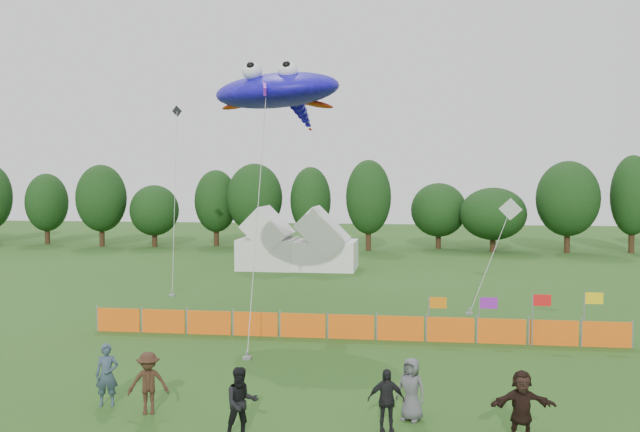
# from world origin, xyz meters

# --- Properties ---
(ground) EXTENTS (160.00, 160.00, 0.00)m
(ground) POSITION_xyz_m (0.00, 0.00, 0.00)
(ground) COLOR #234C16
(ground) RESTS_ON ground
(treeline) EXTENTS (104.57, 8.78, 8.36)m
(treeline) POSITION_xyz_m (1.61, 44.93, 4.18)
(treeline) COLOR #382314
(treeline) RESTS_ON ground
(tent_left) EXTENTS (4.05, 4.05, 3.57)m
(tent_left) POSITION_xyz_m (-7.25, 30.45, 1.80)
(tent_left) COLOR silver
(tent_left) RESTS_ON ground
(tent_right) EXTENTS (4.82, 3.85, 3.40)m
(tent_right) POSITION_xyz_m (-3.24, 30.45, 1.72)
(tent_right) COLOR white
(tent_right) RESTS_ON ground
(barrier_fence) EXTENTS (21.90, 0.06, 1.00)m
(barrier_fence) POSITION_xyz_m (0.85, 8.99, 0.50)
(barrier_fence) COLOR #F95F0D
(barrier_fence) RESTS_ON ground
(flag_row) EXTENTS (6.73, 0.39, 2.13)m
(flag_row) POSITION_xyz_m (7.25, 8.97, 1.33)
(flag_row) COLOR gray
(flag_row) RESTS_ON ground
(spectator_a) EXTENTS (0.74, 0.57, 1.81)m
(spectator_a) POSITION_xyz_m (-5.33, -0.43, 0.90)
(spectator_a) COLOR #314252
(spectator_a) RESTS_ON ground
(spectator_b) EXTENTS (1.10, 1.02, 1.82)m
(spectator_b) POSITION_xyz_m (-0.83, -2.40, 0.91)
(spectator_b) COLOR black
(spectator_b) RESTS_ON ground
(spectator_c) EXTENTS (1.27, 0.94, 1.75)m
(spectator_c) POSITION_xyz_m (-3.87, -0.96, 0.88)
(spectator_c) COLOR #382216
(spectator_c) RESTS_ON ground
(spectator_d) EXTENTS (1.03, 0.56, 1.66)m
(spectator_d) POSITION_xyz_m (2.79, -1.42, 0.83)
(spectator_d) COLOR black
(spectator_d) RESTS_ON ground
(spectator_e) EXTENTS (0.99, 0.86, 1.72)m
(spectator_e) POSITION_xyz_m (3.42, -0.44, 0.86)
(spectator_e) COLOR #515257
(spectator_e) RESTS_ON ground
(spectator_f) EXTENTS (1.72, 0.78, 1.78)m
(spectator_f) POSITION_xyz_m (6.19, -1.57, 0.89)
(spectator_f) COLOR black
(spectator_f) RESTS_ON ground
(stingray_kite) EXTENTS (8.05, 16.41, 11.77)m
(stingray_kite) POSITION_xyz_m (-2.99, 13.37, 10.59)
(stingray_kite) COLOR #1B0FD7
(stingray_kite) RESTS_ON ground
(small_kite_white) EXTENTS (3.35, 6.07, 5.47)m
(small_kite_white) POSITION_xyz_m (7.91, 19.28, 3.60)
(small_kite_white) COLOR silver
(small_kite_white) RESTS_ON ground
(small_kite_dark) EXTENTS (4.18, 11.73, 11.71)m
(small_kite_dark) POSITION_xyz_m (-12.02, 24.38, 6.31)
(small_kite_dark) COLOR black
(small_kite_dark) RESTS_ON ground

